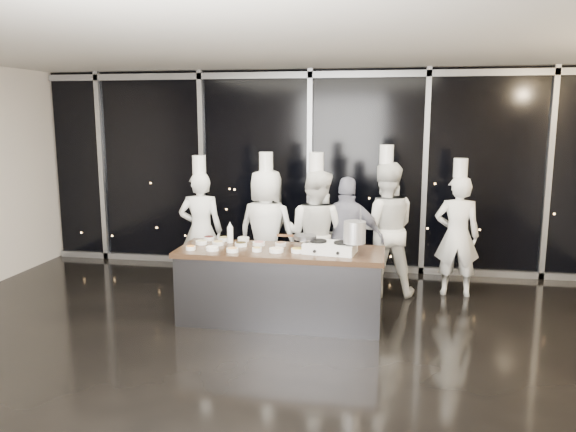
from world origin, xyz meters
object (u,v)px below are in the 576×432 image
Objects in this scene: guest at (347,239)px; chef_side at (457,234)px; demo_counter at (280,285)px; frying_pan at (304,237)px; chef_right at (384,229)px; chef_left at (267,230)px; stove at (330,247)px; chef_center at (316,234)px; chef_far_left at (201,229)px; stock_pot at (355,232)px.

guest is 1.54m from chef_side.
demo_counter is 5.03× the size of frying_pan.
chef_side is (0.99, 0.15, -0.08)m from chef_right.
stove is at bearing 142.18° from chef_left.
demo_counter is at bearing 92.48° from chef_center.
demo_counter is 3.90× the size of stove.
chef_side is at bearing -179.10° from chef_right.
demo_counter is 1.28× the size of chef_far_left.
chef_left reaches higher than chef_far_left.
chef_side is at bearing 174.28° from chef_far_left.
chef_far_left is (-1.37, 1.12, 0.42)m from demo_counter.
chef_side is (1.90, 0.48, -0.03)m from chef_center.
demo_counter is 1.28m from chef_left.
guest is (0.44, 1.01, -0.23)m from frying_pan.
chef_far_left is 1.01× the size of chef_side.
stock_pot is 2.59m from chef_far_left.
chef_right is (0.48, 0.29, 0.10)m from guest.
stove is 2.51× the size of stock_pot.
stock_pot is at bearing 138.03° from chef_center.
guest is (-0.16, 1.13, -0.33)m from stock_pot.
chef_left is 1.15m from guest.
chef_left reaches higher than stock_pot.
guest is (1.14, -0.11, -0.05)m from chef_left.
chef_side is (3.57, 0.33, -0.01)m from chef_far_left.
chef_side is (2.20, 1.46, 0.41)m from demo_counter.
frying_pan is at bearing 177.27° from stove.
chef_center is at bearing 163.79° from chef_far_left.
chef_far_left reaches higher than stock_pot.
chef_far_left is 0.92× the size of chef_right.
guest reaches higher than demo_counter.
chef_far_left is at bearing 140.76° from demo_counter.
stock_pot is at bearing 103.33° from guest.
demo_counter is 1.18× the size of chef_right.
chef_center reaches higher than frying_pan.
chef_left is 0.73m from chef_center.
chef_left is at bearing -0.23° from guest.
stock_pot reaches higher than stove.
stove is at bearing 169.32° from stock_pot.
demo_counter is 0.79m from stove.
demo_counter is 1.24× the size of chef_left.
demo_counter is 1.29× the size of chef_side.
stove is at bearing 44.50° from chef_side.
frying_pan is 0.25× the size of chef_left.
chef_side is (1.60, 1.51, -0.10)m from stove.
guest is at bearing 97.95° from stock_pot.
chef_right reaches higher than chef_far_left.
frying_pan is at bearing 47.15° from chef_right.
stove is 1.09m from guest.
chef_center is (0.30, 0.97, 0.44)m from demo_counter.
stock_pot reaches higher than frying_pan.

